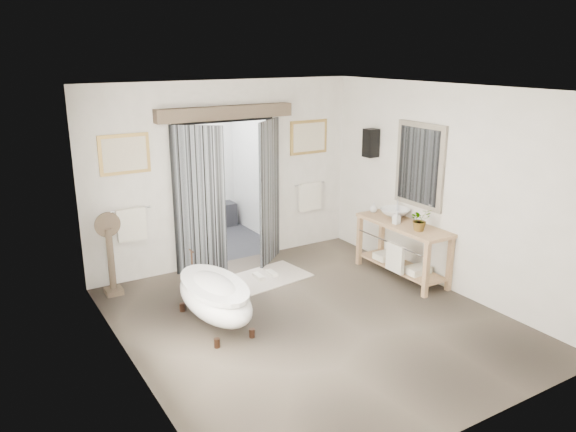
{
  "coord_description": "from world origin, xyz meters",
  "views": [
    {
      "loc": [
        -3.64,
        -5.38,
        3.33
      ],
      "look_at": [
        0.0,
        0.6,
        1.25
      ],
      "focal_mm": 35.0,
      "sensor_mm": 36.0,
      "label": 1
    }
  ],
  "objects_px": {
    "clawfoot_tub": "(215,296)",
    "basin": "(395,213)",
    "rug": "(268,277)",
    "vanity": "(402,246)"
  },
  "relations": [
    {
      "from": "basin",
      "to": "rug",
      "type": "bearing_deg",
      "value": 137.17
    },
    {
      "from": "clawfoot_tub",
      "to": "basin",
      "type": "distance_m",
      "value": 3.17
    },
    {
      "from": "clawfoot_tub",
      "to": "vanity",
      "type": "distance_m",
      "value": 3.04
    },
    {
      "from": "vanity",
      "to": "rug",
      "type": "xyz_separation_m",
      "value": [
        -1.73,
        1.03,
        -0.5
      ]
    },
    {
      "from": "vanity",
      "to": "basin",
      "type": "height_order",
      "value": "basin"
    },
    {
      "from": "vanity",
      "to": "basin",
      "type": "distance_m",
      "value": 0.51
    },
    {
      "from": "rug",
      "to": "basin",
      "type": "relative_size",
      "value": 2.65
    },
    {
      "from": "clawfoot_tub",
      "to": "basin",
      "type": "bearing_deg",
      "value": 3.9
    },
    {
      "from": "clawfoot_tub",
      "to": "rug",
      "type": "distance_m",
      "value": 1.66
    },
    {
      "from": "clawfoot_tub",
      "to": "basin",
      "type": "height_order",
      "value": "basin"
    }
  ]
}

